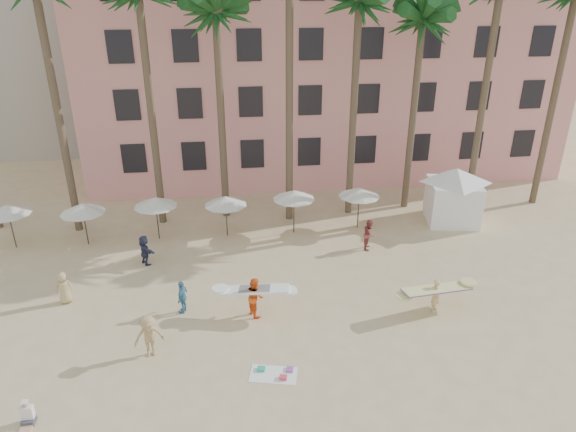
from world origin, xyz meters
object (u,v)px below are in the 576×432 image
(carrier_white, at_px, (255,295))
(pink_hotel, at_px, (321,64))
(carrier_yellow, at_px, (437,293))
(cabana, at_px, (454,190))

(carrier_white, bearing_deg, pink_hotel, 72.39)
(carrier_yellow, bearing_deg, cabana, 62.76)
(pink_hotel, distance_m, carrier_white, 23.89)
(pink_hotel, height_order, carrier_white, pink_hotel)
(carrier_yellow, distance_m, carrier_white, 8.23)
(cabana, distance_m, carrier_yellow, 10.57)
(pink_hotel, xyz_separation_m, carrier_yellow, (1.29, -22.55, -7.05))
(cabana, bearing_deg, carrier_white, -146.63)
(pink_hotel, relative_size, carrier_white, 11.06)
(cabana, relative_size, carrier_yellow, 1.52)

